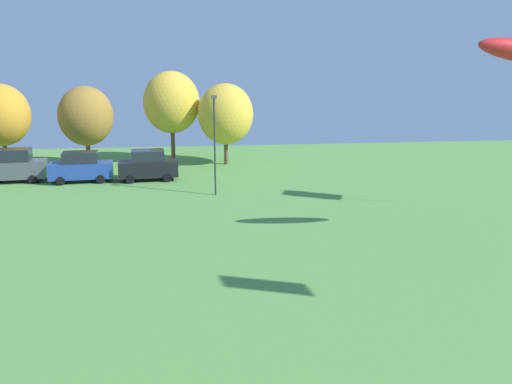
# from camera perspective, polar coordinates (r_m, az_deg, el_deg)

# --- Properties ---
(parked_car_leftmost) EXTENTS (4.64, 2.29, 2.52)m
(parked_car_leftmost) POSITION_cam_1_polar(r_m,az_deg,el_deg) (44.56, -24.12, 2.52)
(parked_car_leftmost) COLOR #4C5156
(parked_car_leftmost) RESTS_ON ground
(parked_car_second_from_left) EXTENTS (4.74, 2.30, 2.30)m
(parked_car_second_from_left) POSITION_cam_1_polar(r_m,az_deg,el_deg) (42.79, -17.95, 2.51)
(parked_car_second_from_left) COLOR #234299
(parked_car_second_from_left) RESTS_ON ground
(parked_car_third_from_left) EXTENTS (4.56, 2.36, 2.34)m
(parked_car_third_from_left) POSITION_cam_1_polar(r_m,az_deg,el_deg) (42.11, -11.28, 2.76)
(parked_car_third_from_left) COLOR black
(parked_car_third_from_left) RESTS_ON ground
(light_post_1) EXTENTS (0.36, 0.20, 6.73)m
(light_post_1) POSITION_cam_1_polar(r_m,az_deg,el_deg) (36.35, -4.38, 5.46)
(light_post_1) COLOR #2D2D33
(light_post_1) RESTS_ON ground
(treeline_tree_1) EXTENTS (4.59, 4.59, 7.14)m
(treeline_tree_1) POSITION_cam_1_polar(r_m,az_deg,el_deg) (49.06, -25.25, 7.32)
(treeline_tree_1) COLOR brown
(treeline_tree_1) RESTS_ON ground
(treeline_tree_2) EXTENTS (4.62, 4.62, 6.87)m
(treeline_tree_2) POSITION_cam_1_polar(r_m,az_deg,el_deg) (48.85, -17.48, 7.63)
(treeline_tree_2) COLOR brown
(treeline_tree_2) RESTS_ON ground
(treeline_tree_3) EXTENTS (4.98, 4.98, 8.06)m
(treeline_tree_3) POSITION_cam_1_polar(r_m,az_deg,el_deg) (49.25, -8.88, 9.30)
(treeline_tree_3) COLOR brown
(treeline_tree_3) RESTS_ON ground
(treeline_tree_4) EXTENTS (4.79, 4.79, 7.05)m
(treeline_tree_4) POSITION_cam_1_polar(r_m,az_deg,el_deg) (47.46, -3.22, 8.18)
(treeline_tree_4) COLOR brown
(treeline_tree_4) RESTS_ON ground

